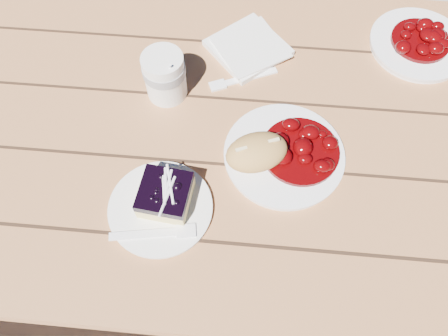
# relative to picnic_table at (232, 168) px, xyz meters

# --- Properties ---
(ground) EXTENTS (60.00, 60.00, 0.00)m
(ground) POSITION_rel_picnic_table_xyz_m (0.00, 0.00, -0.59)
(ground) COLOR gray
(ground) RESTS_ON ground
(picnic_table) EXTENTS (2.00, 1.55, 0.75)m
(picnic_table) POSITION_rel_picnic_table_xyz_m (0.00, 0.00, 0.00)
(picnic_table) COLOR brown
(picnic_table) RESTS_ON ground
(main_plate) EXTENTS (0.23, 0.23, 0.02)m
(main_plate) POSITION_rel_picnic_table_xyz_m (0.10, -0.05, 0.17)
(main_plate) COLOR white
(main_plate) RESTS_ON picnic_table
(goulash_stew) EXTENTS (0.15, 0.15, 0.04)m
(goulash_stew) POSITION_rel_picnic_table_xyz_m (0.13, -0.05, 0.20)
(goulash_stew) COLOR #4E0204
(goulash_stew) RESTS_ON main_plate
(bread_roll) EXTENTS (0.14, 0.12, 0.06)m
(bread_roll) POSITION_rel_picnic_table_xyz_m (0.05, -0.07, 0.21)
(bread_roll) COLOR #BC8D48
(bread_roll) RESTS_ON main_plate
(dessert_plate) EXTENTS (0.19, 0.19, 0.01)m
(dessert_plate) POSITION_rel_picnic_table_xyz_m (-0.12, -0.19, 0.17)
(dessert_plate) COLOR white
(dessert_plate) RESTS_ON picnic_table
(blueberry_cake) EXTENTS (0.10, 0.10, 0.05)m
(blueberry_cake) POSITION_rel_picnic_table_xyz_m (-0.11, -0.17, 0.20)
(blueberry_cake) COLOR #F0DD83
(blueberry_cake) RESTS_ON dessert_plate
(fork_dessert) EXTENTS (0.16, 0.05, 0.00)m
(fork_dessert) POSITION_rel_picnic_table_xyz_m (-0.14, -0.24, 0.17)
(fork_dessert) COLOR white
(fork_dessert) RESTS_ON dessert_plate
(coffee_cup) EXTENTS (0.08, 0.08, 0.11)m
(coffee_cup) POSITION_rel_picnic_table_xyz_m (-0.15, 0.09, 0.21)
(coffee_cup) COLOR white
(coffee_cup) RESTS_ON picnic_table
(napkin_stack) EXTENTS (0.21, 0.21, 0.01)m
(napkin_stack) POSITION_rel_picnic_table_xyz_m (0.02, 0.22, 0.17)
(napkin_stack) COLOR white
(napkin_stack) RESTS_ON picnic_table
(fork_table) EXTENTS (0.16, 0.09, 0.00)m
(fork_table) POSITION_rel_picnic_table_xyz_m (0.03, 0.14, 0.16)
(fork_table) COLOR white
(fork_table) RESTS_ON picnic_table
(second_plate) EXTENTS (0.21, 0.21, 0.02)m
(second_plate) POSITION_rel_picnic_table_xyz_m (0.40, 0.27, 0.17)
(second_plate) COLOR white
(second_plate) RESTS_ON picnic_table
(second_stew) EXTENTS (0.13, 0.13, 0.04)m
(second_stew) POSITION_rel_picnic_table_xyz_m (0.40, 0.27, 0.20)
(second_stew) COLOR #4E0204
(second_stew) RESTS_ON second_plate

